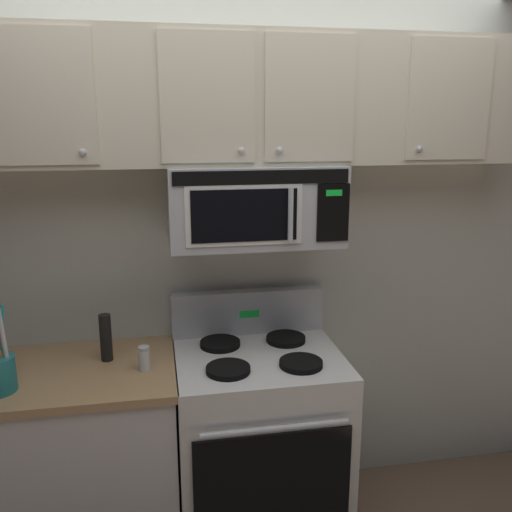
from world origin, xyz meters
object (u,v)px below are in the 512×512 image
object	(u,v)px
stove_range	(259,439)
pepper_mill	(106,338)
salt_shaker	(144,358)
over_range_microwave	(254,204)

from	to	relation	value
stove_range	pepper_mill	world-z (taller)	stove_range
salt_shaker	over_range_microwave	bearing A→B (deg)	18.97
salt_shaker	pepper_mill	xyz separation A→B (m)	(-0.17, 0.13, 0.05)
stove_range	pepper_mill	xyz separation A→B (m)	(-0.67, 0.07, 0.54)
over_range_microwave	salt_shaker	distance (m)	0.82
pepper_mill	stove_range	bearing A→B (deg)	-6.26
pepper_mill	salt_shaker	bearing A→B (deg)	-38.65
over_range_microwave	salt_shaker	bearing A→B (deg)	-161.03
stove_range	pepper_mill	size ratio (longest dim) A/B	5.24
over_range_microwave	pepper_mill	size ratio (longest dim) A/B	3.56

